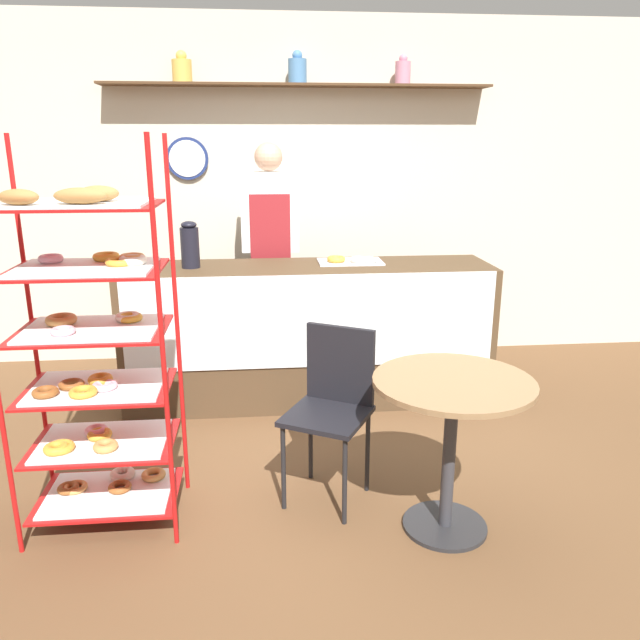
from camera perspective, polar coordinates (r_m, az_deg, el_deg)
The scene contains 9 objects.
ground_plane at distance 3.37m, azimuth 0.76°, elevation -15.57°, with size 14.00×14.00×0.00m, color brown.
back_wall at distance 5.15m, azimuth -2.03°, elevation 11.58°, with size 10.00×0.30×2.70m.
display_counter at distance 4.33m, azimuth -1.05°, elevation -1.20°, with size 2.49×0.61×0.96m.
pastry_rack at distance 2.99m, azimuth -19.97°, elevation -2.87°, with size 0.71×0.49×1.80m.
person_worker at distance 4.73m, azimuth -4.55°, elevation 6.25°, with size 0.42×0.23×1.76m.
cafe_table at distance 2.90m, azimuth 11.92°, elevation -8.76°, with size 0.72×0.72×0.75m.
cafe_chair at distance 3.15m, azimuth 1.22°, elevation -6.93°, with size 0.52×0.52×0.88m.
coffee_carafe at distance 4.21m, azimuth -11.81°, elevation 6.72°, with size 0.12×0.12×0.31m.
donut_tray_counter at distance 4.30m, azimuth 2.89°, elevation 5.45°, with size 0.44×0.27×0.05m.
Camera 1 is at (-0.32, -2.85, 1.77)m, focal length 35.00 mm.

